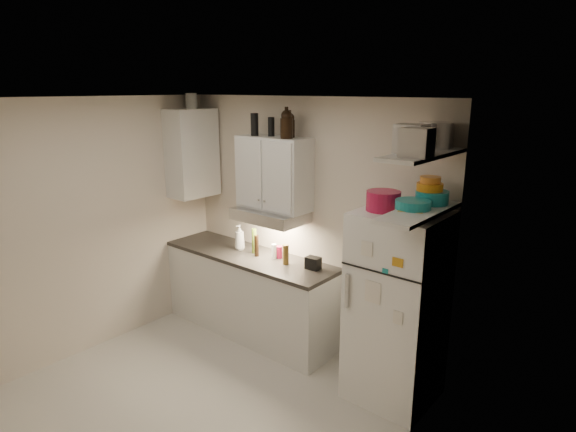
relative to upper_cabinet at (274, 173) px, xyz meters
The scene contains 36 objects.
floor 2.29m from the upper_cabinet, 77.33° to the right, with size 3.20×3.00×0.02m, color beige.
ceiling 1.58m from the upper_cabinet, 77.33° to the right, with size 3.20×3.00×0.02m, color silver.
back_wall 0.63m from the upper_cabinet, 30.26° to the left, with size 3.20×0.02×2.60m, color beige.
left_wall 1.94m from the upper_cabinet, 134.46° to the right, with size 0.02×3.00×2.60m, color beige.
right_wall 2.39m from the upper_cabinet, 34.95° to the right, with size 0.02×3.00×2.60m, color beige.
base_cabinet 1.41m from the upper_cabinet, 151.63° to the right, with size 2.10×0.60×0.88m, color silver.
countertop 0.97m from the upper_cabinet, 151.63° to the right, with size 2.10×0.62×0.04m, color #2C2825.
upper_cabinet is the anchor object (origin of this frame).
side_cabinet 1.15m from the upper_cabinet, behind, with size 0.33×0.55×1.00m, color silver.
range_hood 0.44m from the upper_cabinet, 90.00° to the right, with size 0.76×0.46×0.12m, color silver.
fridge 1.84m from the upper_cabinet, ahead, with size 0.70×0.68×1.70m, color white.
shelf_hi 1.82m from the upper_cabinet, 10.05° to the right, with size 0.30×0.95×0.03m, color silver.
shelf_lo 1.78m from the upper_cabinet, 10.05° to the right, with size 0.30×0.95×0.03m, color silver.
knife_strip 1.13m from the upper_cabinet, ahead, with size 0.42×0.02×0.03m, color black.
dutch_oven 1.42m from the upper_cabinet, ahead, with size 0.28×0.28×0.16m, color #AA133C.
book_stack 1.72m from the upper_cabinet, 10.61° to the right, with size 0.18×0.23×0.08m, color orange.
spice_jar 1.58m from the upper_cabinet, ahead, with size 0.06×0.06×0.09m, color silver.
stock_pot 1.76m from the upper_cabinet, ahead, with size 0.28×0.28×0.20m, color silver.
tin_a 1.81m from the upper_cabinet, 13.51° to the right, with size 0.21×0.19×0.21m, color #AAAAAD.
tin_b 1.96m from the upper_cabinet, 17.39° to the right, with size 0.20×0.20×0.20m, color #AAAAAD.
bowl_teal 1.73m from the upper_cabinet, ahead, with size 0.26×0.26×0.10m, color teal.
bowl_orange 1.71m from the upper_cabinet, ahead, with size 0.21×0.21×0.06m, color orange.
bowl_yellow 1.72m from the upper_cabinet, ahead, with size 0.16×0.16×0.05m, color orange.
plates 1.72m from the upper_cabinet, 10.09° to the right, with size 0.27×0.27×0.07m, color teal.
growler_a 0.53m from the upper_cabinet, 14.42° to the left, with size 0.10×0.10×0.25m, color black, non-canonical shape.
growler_b 0.57m from the upper_cabinet, 17.63° to the right, with size 0.12×0.12×0.28m, color black, non-canonical shape.
thermos_a 0.47m from the upper_cabinet, 162.32° to the left, with size 0.07×0.07×0.19m, color black.
thermos_b 0.53m from the upper_cabinet, 161.96° to the right, with size 0.08×0.08×0.23m, color black.
side_jar 1.36m from the upper_cabinet, behind, with size 0.13×0.13×0.17m, color silver.
soap_bottle 0.87m from the upper_cabinet, 169.06° to the right, with size 0.12×0.12×0.32m, color silver.
pepper_mill 0.85m from the upper_cabinet, 23.97° to the right, with size 0.06×0.06×0.21m, color brown.
oil_bottle 0.81m from the upper_cabinet, 163.62° to the right, with size 0.05×0.05×0.28m, color #516B1A.
vinegar_bottle 0.81m from the upper_cabinet, 138.68° to the right, with size 0.05×0.05×0.23m, color black.
clear_bottle 0.83m from the upper_cabinet, 52.26° to the right, with size 0.05×0.05×0.16m, color silver.
red_jar 0.84m from the upper_cabinet, 11.59° to the right, with size 0.07×0.07×0.13m, color #AA133C.
caddy 1.01m from the upper_cabinet, ahead, with size 0.14×0.10×0.12m, color black.
Camera 1 is at (2.95, -2.35, 2.68)m, focal length 30.00 mm.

